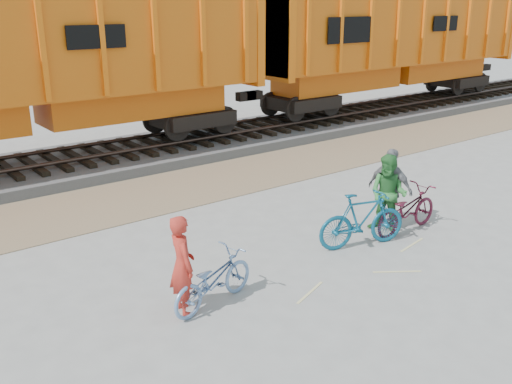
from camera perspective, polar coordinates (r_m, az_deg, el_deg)
ground at (r=11.03m, az=6.42°, el=-6.87°), size 120.00×120.00×0.00m
gravel_strip at (r=15.16m, az=-8.09°, el=0.29°), size 120.00×3.00×0.02m
ballast_bed at (r=18.14m, az=-13.65°, el=3.45°), size 120.00×4.00×0.30m
track at (r=18.06m, az=-13.73°, el=4.44°), size 120.00×2.60×0.24m
hopper_car_center at (r=16.82m, az=-22.01°, el=11.42°), size 14.00×3.13×4.65m
hopper_car_right at (r=25.42m, az=13.37°, el=14.23°), size 14.00×3.13×4.65m
bicycle_blue at (r=9.32m, az=-4.31°, el=-8.74°), size 1.80×0.95×0.90m
bicycle_teal at (r=11.58m, az=10.58°, el=-2.74°), size 1.98×1.07×1.15m
bicycle_maroon at (r=12.55m, az=14.82°, el=-1.74°), size 1.90×0.72×0.99m
person_solo at (r=9.00m, az=-7.39°, el=-7.26°), size 0.50×0.66×1.64m
person_man at (r=12.33m, az=13.09°, el=-0.21°), size 0.87×0.99×1.70m
person_woman at (r=12.58m, az=13.26°, el=0.31°), size 0.61×1.09×1.76m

